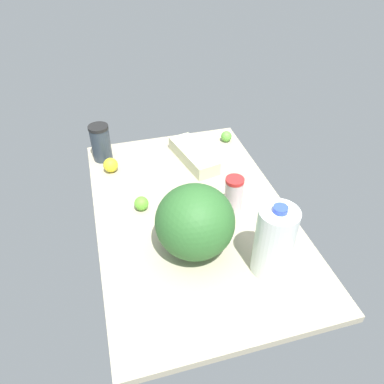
{
  "coord_description": "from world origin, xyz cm",
  "views": [
    {
      "loc": [
        -107.93,
        29.74,
        103.7
      ],
      "look_at": [
        0.0,
        0.0,
        13.0
      ],
      "focal_mm": 35.0,
      "sensor_mm": 36.0,
      "label": 1
    }
  ],
  "objects": [
    {
      "name": "milk_jug",
      "position": [
        -34.87,
        -17.68,
        16.05
      ],
      "size": [
        12.81,
        12.81,
        27.67
      ],
      "color": "white",
      "rests_on": "countertop"
    },
    {
      "name": "watermelon",
      "position": [
        -19.2,
        4.24,
        15.92
      ],
      "size": [
        27.41,
        27.41,
        25.85
      ],
      "primitive_type": "ellipsoid",
      "color": "#2F682D",
      "rests_on": "countertop"
    },
    {
      "name": "egg_carton",
      "position": [
        34.38,
        -10.16,
        6.13
      ],
      "size": [
        32.83,
        17.39,
        6.27
      ],
      "primitive_type": "cube",
      "rotation": [
        0.0,
        0.0,
        0.22
      ],
      "color": "beige",
      "rests_on": "countertop"
    },
    {
      "name": "shaker_bottle",
      "position": [
        48.01,
        30.98,
        11.83
      ],
      "size": [
        9.24,
        9.24,
        17.57
      ],
      "color": "#2E3944",
      "rests_on": "countertop"
    },
    {
      "name": "countertop",
      "position": [
        0.0,
        0.0,
        1.5
      ],
      "size": [
        120.0,
        76.0,
        3.0
      ],
      "primitive_type": "cube",
      "color": "#B3A98E",
      "rests_on": "ground"
    },
    {
      "name": "lime_loose",
      "position": [
        47.49,
        -31.26,
        5.7
      ],
      "size": [
        5.41,
        5.41,
        5.41
      ],
      "primitive_type": "sphere",
      "color": "#5EB13C",
      "rests_on": "countertop"
    },
    {
      "name": "tumbler_cup",
      "position": [
        -3.66,
        -15.84,
        10.96
      ],
      "size": [
        7.26,
        7.26,
        15.84
      ],
      "color": "silver",
      "rests_on": "countertop"
    },
    {
      "name": "lime_by_jug",
      "position": [
        6.84,
        19.16,
        5.87
      ],
      "size": [
        5.74,
        5.74,
        5.74
      ],
      "primitive_type": "sphere",
      "color": "#64B834",
      "rests_on": "countertop"
    },
    {
      "name": "lemon_near_front",
      "position": [
        36.52,
        28.34,
        6.32
      ],
      "size": [
        6.64,
        6.64,
        6.64
      ],
      "primitive_type": "sphere",
      "color": "yellow",
      "rests_on": "countertop"
    }
  ]
}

